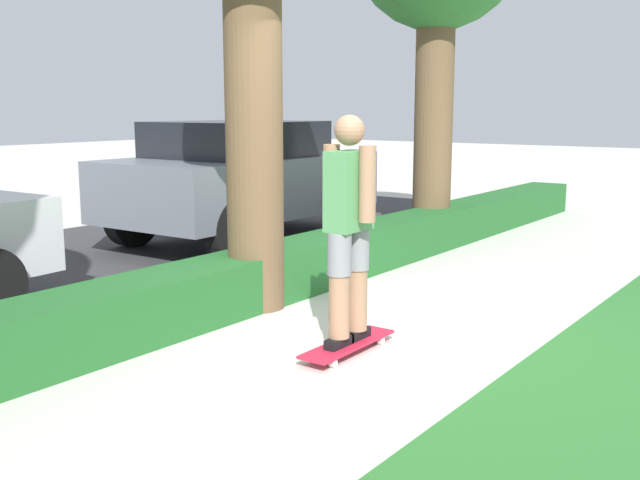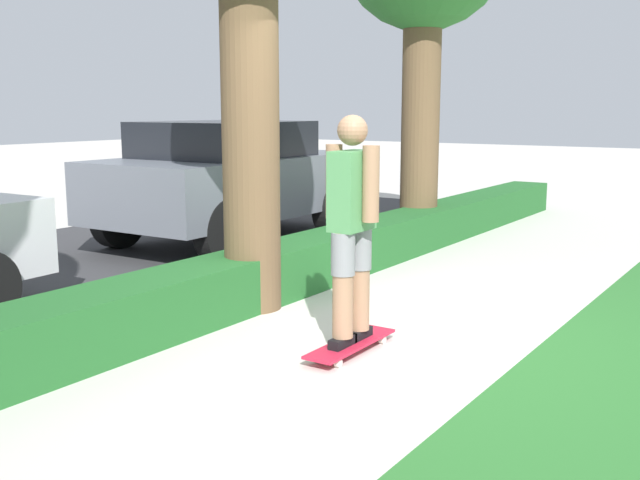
# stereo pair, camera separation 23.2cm
# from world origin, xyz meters

# --- Properties ---
(ground_plane) EXTENTS (60.00, 60.00, 0.00)m
(ground_plane) POSITION_xyz_m (0.00, 0.00, 0.00)
(ground_plane) COLOR beige
(street_asphalt) EXTENTS (16.02, 5.00, 0.01)m
(street_asphalt) POSITION_xyz_m (0.00, 4.20, 0.00)
(street_asphalt) COLOR #38383A
(street_asphalt) RESTS_ON ground_plane
(hedge_row) EXTENTS (16.02, 0.60, 0.48)m
(hedge_row) POSITION_xyz_m (0.00, 1.60, 0.24)
(hedge_row) COLOR #236028
(hedge_row) RESTS_ON ground_plane
(skateboard) EXTENTS (0.93, 0.24, 0.08)m
(skateboard) POSITION_xyz_m (-0.54, 0.11, 0.07)
(skateboard) COLOR red
(skateboard) RESTS_ON ground_plane
(skater_person) EXTENTS (0.49, 0.43, 1.65)m
(skater_person) POSITION_xyz_m (-0.54, 0.11, 0.96)
(skater_person) COLOR black
(skater_person) RESTS_ON skateboard
(parked_car_middle) EXTENTS (3.86, 1.99, 1.60)m
(parked_car_middle) POSITION_xyz_m (2.56, 3.91, 0.86)
(parked_car_middle) COLOR slate
(parked_car_middle) RESTS_ON ground_plane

